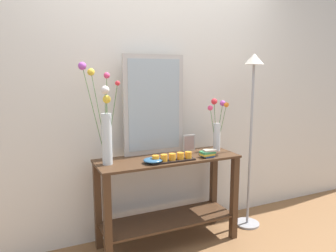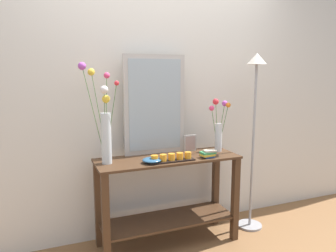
# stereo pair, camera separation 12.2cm
# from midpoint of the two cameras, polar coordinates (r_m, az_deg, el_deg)

# --- Properties ---
(ground_plane) EXTENTS (7.00, 6.00, 0.02)m
(ground_plane) POSITION_cam_midpoint_polar(r_m,az_deg,el_deg) (3.03, -1.23, -20.35)
(ground_plane) COLOR brown
(wall_back) EXTENTS (6.40, 0.08, 2.70)m
(wall_back) POSITION_cam_midpoint_polar(r_m,az_deg,el_deg) (2.94, -3.90, 6.56)
(wall_back) COLOR silver
(wall_back) RESTS_ON ground
(console_table) EXTENTS (1.24, 0.42, 0.78)m
(console_table) POSITION_cam_midpoint_polar(r_m,az_deg,el_deg) (2.82, -1.27, -11.67)
(console_table) COLOR #472D1C
(console_table) RESTS_ON ground
(mirror_leaning) EXTENTS (0.56, 0.03, 0.88)m
(mirror_leaning) POSITION_cam_midpoint_polar(r_m,az_deg,el_deg) (2.79, -3.78, 3.78)
(mirror_leaning) COLOR #B7B2AD
(mirror_leaning) RESTS_ON console_table
(tall_vase_left) EXTENTS (0.29, 0.24, 0.80)m
(tall_vase_left) POSITION_cam_midpoint_polar(r_m,az_deg,el_deg) (2.52, -12.72, 0.52)
(tall_vase_left) COLOR silver
(tall_vase_left) RESTS_ON console_table
(vase_right) EXTENTS (0.21, 0.11, 0.49)m
(vase_right) POSITION_cam_midpoint_polar(r_m,az_deg,el_deg) (2.95, 7.69, -0.12)
(vase_right) COLOR silver
(vase_right) RESTS_ON console_table
(candle_tray) EXTENTS (0.39, 0.09, 0.07)m
(candle_tray) POSITION_cam_midpoint_polar(r_m,az_deg,el_deg) (2.60, -0.57, -5.82)
(candle_tray) COLOR black
(candle_tray) RESTS_ON console_table
(picture_frame_small) EXTENTS (0.12, 0.01, 0.15)m
(picture_frame_small) POSITION_cam_midpoint_polar(r_m,az_deg,el_deg) (2.94, 2.61, -3.05)
(picture_frame_small) COLOR #B7B2AD
(picture_frame_small) RESTS_ON console_table
(decorative_bowl) EXTENTS (0.16, 0.16, 0.04)m
(decorative_bowl) POSITION_cam_midpoint_polar(r_m,az_deg,el_deg) (2.56, -4.11, -6.17)
(decorative_bowl) COLOR #2D5B84
(decorative_bowl) RESTS_ON console_table
(book_stack) EXTENTS (0.13, 0.10, 0.07)m
(book_stack) POSITION_cam_midpoint_polar(r_m,az_deg,el_deg) (2.75, 5.93, -4.91)
(book_stack) COLOR #2D519E
(book_stack) RESTS_ON console_table
(floor_lamp) EXTENTS (0.24, 0.24, 1.68)m
(floor_lamp) POSITION_cam_midpoint_polar(r_m,az_deg,el_deg) (3.08, 13.78, 2.45)
(floor_lamp) COLOR #9E9EA3
(floor_lamp) RESTS_ON ground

